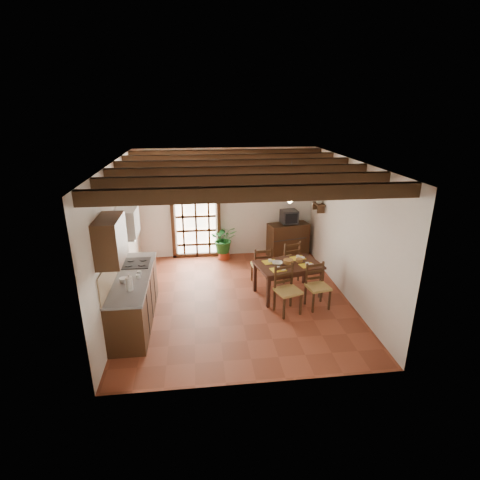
{
  "coord_description": "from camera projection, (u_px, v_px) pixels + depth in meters",
  "views": [
    {
      "loc": [
        -0.74,
        -6.81,
        3.77
      ],
      "look_at": [
        0.1,
        0.4,
        1.15
      ],
      "focal_mm": 28.0,
      "sensor_mm": 36.0,
      "label": 1
    }
  ],
  "objects": [
    {
      "name": "chair_near_left",
      "position": [
        287.0,
        299.0,
        7.14
      ],
      "size": [
        0.54,
        0.53,
        0.94
      ],
      "rotation": [
        0.0,
        0.0,
        0.32
      ],
      "color": "tan",
      "rests_on": "ground_plane"
    },
    {
      "name": "room_shell",
      "position": [
        237.0,
        214.0,
        7.11
      ],
      "size": [
        4.52,
        5.02,
        2.81
      ],
      "color": "silver",
      "rests_on": "ground_plane"
    },
    {
      "name": "ceiling_beams",
      "position": [
        237.0,
        168.0,
        6.81
      ],
      "size": [
        4.5,
        4.34,
        0.2
      ],
      "color": "black",
      "rests_on": "room_shell"
    },
    {
      "name": "range_hood",
      "position": [
        127.0,
        223.0,
        6.86
      ],
      "size": [
        0.38,
        0.6,
        0.54
      ],
      "color": "white",
      "rests_on": "room_shell"
    },
    {
      "name": "counter_items",
      "position": [
        132.0,
        272.0,
        6.71
      ],
      "size": [
        0.5,
        1.43,
        0.25
      ],
      "color": "black",
      "rests_on": "kitchen_counter"
    },
    {
      "name": "framed_picture",
      "position": [
        324.0,
        183.0,
        8.76
      ],
      "size": [
        0.03,
        0.32,
        0.32
      ],
      "color": "brown",
      "rests_on": "room_shell"
    },
    {
      "name": "plant_pot",
      "position": [
        224.0,
        255.0,
        9.72
      ],
      "size": [
        0.33,
        0.33,
        0.2
      ],
      "primitive_type": "cone",
      "color": "maroon",
      "rests_on": "ground_plane"
    },
    {
      "name": "french_door",
      "position": [
        196.0,
        213.0,
        9.52
      ],
      "size": [
        1.26,
        0.11,
        2.32
      ],
      "color": "white",
      "rests_on": "ground_plane"
    },
    {
      "name": "chair_far_right",
      "position": [
        288.0,
        267.0,
        8.51
      ],
      "size": [
        0.54,
        0.53,
        0.95
      ],
      "rotation": [
        0.0,
        0.0,
        3.44
      ],
      "color": "tan",
      "rests_on": "ground_plane"
    },
    {
      "name": "sideboard",
      "position": [
        288.0,
        240.0,
        9.82
      ],
      "size": [
        1.12,
        0.68,
        0.88
      ],
      "primitive_type": "cube",
      "rotation": [
        0.0,
        0.0,
        0.22
      ],
      "color": "#361F11",
      "rests_on": "ground_plane"
    },
    {
      "name": "ground_plane",
      "position": [
        237.0,
        299.0,
        7.72
      ],
      "size": [
        5.0,
        5.0,
        0.0
      ],
      "primitive_type": "plane",
      "color": "brown"
    },
    {
      "name": "upper_cabinet",
      "position": [
        110.0,
        240.0,
        5.65
      ],
      "size": [
        0.35,
        0.8,
        0.7
      ],
      "primitive_type": "cube",
      "color": "#361F11",
      "rests_on": "room_shell"
    },
    {
      "name": "pendant_lamp",
      "position": [
        290.0,
        197.0,
        7.31
      ],
      "size": [
        0.36,
        0.36,
        0.84
      ],
      "color": "black",
      "rests_on": "room_shell"
    },
    {
      "name": "wall_shelf",
      "position": [
        319.0,
        206.0,
        8.94
      ],
      "size": [
        0.2,
        0.42,
        0.2
      ],
      "color": "#361F11",
      "rests_on": "room_shell"
    },
    {
      "name": "crt_tv",
      "position": [
        289.0,
        217.0,
        9.6
      ],
      "size": [
        0.44,
        0.41,
        0.34
      ],
      "rotation": [
        0.0,
        0.0,
        0.1
      ],
      "color": "black",
      "rests_on": "sideboard"
    },
    {
      "name": "potted_plant",
      "position": [
        224.0,
        238.0,
        9.56
      ],
      "size": [
        1.72,
        1.48,
        1.9
      ],
      "primitive_type": "imported",
      "rotation": [
        0.0,
        0.0,
        0.01
      ],
      "color": "#144C19",
      "rests_on": "ground_plane"
    },
    {
      "name": "dining_table",
      "position": [
        288.0,
        268.0,
        7.72
      ],
      "size": [
        1.44,
        1.09,
        0.7
      ],
      "rotation": [
        0.0,
        0.0,
        0.22
      ],
      "color": "#351A11",
      "rests_on": "ground_plane"
    },
    {
      "name": "chair_near_right",
      "position": [
        317.0,
        294.0,
        7.34
      ],
      "size": [
        0.47,
        0.46,
        0.89
      ],
      "rotation": [
        0.0,
        0.0,
        0.18
      ],
      "color": "tan",
      "rests_on": "ground_plane"
    },
    {
      "name": "chair_far_left",
      "position": [
        261.0,
        272.0,
        8.32
      ],
      "size": [
        0.43,
        0.41,
        0.88
      ],
      "rotation": [
        0.0,
        0.0,
        3.21
      ],
      "color": "tan",
      "rests_on": "ground_plane"
    },
    {
      "name": "table_bowl",
      "position": [
        277.0,
        263.0,
        7.65
      ],
      "size": [
        0.25,
        0.25,
        0.05
      ],
      "primitive_type": "imported",
      "rotation": [
        0.0,
        0.0,
        -0.2
      ],
      "color": "white",
      "rests_on": "dining_table"
    },
    {
      "name": "shelf_vase",
      "position": [
        319.0,
        200.0,
        8.89
      ],
      "size": [
        0.15,
        0.15,
        0.15
      ],
      "primitive_type": "imported",
      "color": "#B2BFB2",
      "rests_on": "wall_shelf"
    },
    {
      "name": "fuse_box",
      "position": [
        285.0,
        189.0,
        9.61
      ],
      "size": [
        0.25,
        0.03,
        0.32
      ],
      "primitive_type": "cube",
      "color": "white",
      "rests_on": "room_shell"
    },
    {
      "name": "kitchen_counter",
      "position": [
        134.0,
        298.0,
        6.79
      ],
      "size": [
        0.64,
        2.25,
        1.38
      ],
      "color": "#361F11",
      "rests_on": "ground_plane"
    },
    {
      "name": "table_setting",
      "position": [
        288.0,
        265.0,
        7.69
      ],
      "size": [
        0.94,
        0.63,
        0.09
      ],
      "rotation": [
        0.0,
        0.0,
        0.22
      ],
      "color": "yellow",
      "rests_on": "dining_table"
    },
    {
      "name": "shelf_flowers",
      "position": [
        320.0,
        191.0,
        8.82
      ],
      "size": [
        0.14,
        0.14,
        0.36
      ],
      "color": "yellow",
      "rests_on": "shelf_vase"
    }
  ]
}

